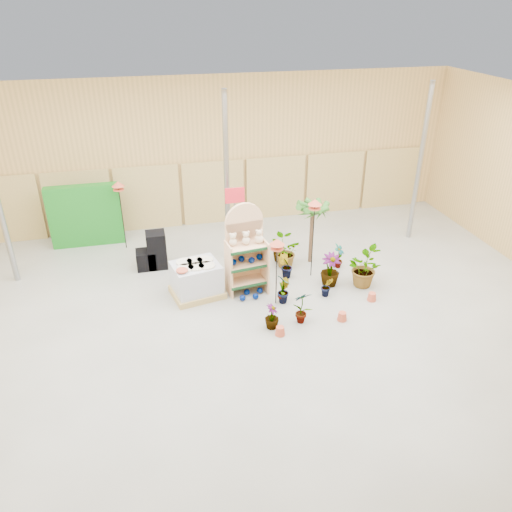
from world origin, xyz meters
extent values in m
cube|color=gray|center=(0.00, 0.00, -0.05)|extent=(15.00, 12.00, 0.10)
cube|color=white|center=(0.00, 0.00, 4.55)|extent=(15.00, 12.00, 0.10)
cube|color=#AE884B|center=(0.00, 6.05, 2.25)|extent=(15.00, 0.10, 4.50)
cylinder|color=gray|center=(5.50, 3.50, 2.25)|extent=(0.14, 0.14, 4.50)
cylinder|color=gray|center=(0.00, 3.50, 2.25)|extent=(0.14, 0.14, 4.50)
cube|color=#A68B4E|center=(-6.00, 5.92, 1.00)|extent=(1.90, 0.06, 2.00)
cube|color=#A68B4E|center=(-4.00, 5.92, 1.00)|extent=(1.90, 0.06, 2.00)
cube|color=#A68B4E|center=(-2.00, 5.92, 1.00)|extent=(1.90, 0.06, 2.00)
cube|color=#A68B4E|center=(0.00, 5.92, 1.00)|extent=(1.90, 0.06, 2.00)
cube|color=#A68B4E|center=(2.00, 5.92, 1.00)|extent=(1.90, 0.06, 2.00)
cube|color=#A68B4E|center=(4.00, 5.92, 1.00)|extent=(1.90, 0.06, 2.00)
cube|color=#A68B4E|center=(6.00, 5.92, 1.00)|extent=(1.90, 0.06, 2.00)
cube|color=tan|center=(0.09, 1.84, 0.88)|extent=(0.94, 0.21, 1.76)
cylinder|color=tan|center=(0.09, 1.84, 1.76)|extent=(0.94, 0.21, 0.93)
cube|color=tan|center=(0.09, 1.57, 0.31)|extent=(0.95, 0.63, 0.04)
cube|color=#0F3819|center=(0.09, 1.31, 0.31)|extent=(0.89, 0.15, 0.06)
cube|color=tan|center=(0.09, 1.57, 0.78)|extent=(0.95, 0.63, 0.04)
cube|color=#0F3819|center=(0.09, 1.31, 0.78)|extent=(0.89, 0.15, 0.06)
cube|color=tan|center=(0.09, 1.57, 1.24)|extent=(0.95, 0.63, 0.04)
cube|color=#0F3819|center=(0.09, 1.31, 1.24)|extent=(0.89, 0.15, 0.06)
cube|color=tan|center=(-0.35, 1.57, 0.67)|extent=(0.11, 0.52, 1.35)
cube|color=tan|center=(0.54, 1.57, 0.67)|extent=(0.11, 0.52, 1.35)
sphere|color=beige|center=(-0.22, 1.63, 1.36)|extent=(0.19, 0.19, 0.19)
sphere|color=beige|center=(-0.22, 1.63, 1.51)|extent=(0.15, 0.15, 0.15)
sphere|color=beige|center=(0.09, 1.63, 1.36)|extent=(0.20, 0.20, 0.20)
sphere|color=beige|center=(0.09, 1.63, 1.52)|extent=(0.15, 0.15, 0.15)
sphere|color=beige|center=(0.40, 1.63, 1.37)|extent=(0.21, 0.21, 0.21)
sphere|color=beige|center=(0.40, 1.63, 1.53)|extent=(0.15, 0.15, 0.15)
sphere|color=#001356|center=(-0.24, 1.55, 0.88)|extent=(0.16, 0.16, 0.16)
sphere|color=#001356|center=(-0.02, 1.67, 0.88)|extent=(0.16, 0.16, 0.16)
sphere|color=#001356|center=(0.20, 1.55, 0.88)|extent=(0.16, 0.16, 0.16)
sphere|color=#001356|center=(0.43, 1.67, 0.88)|extent=(0.16, 0.16, 0.16)
sphere|color=#001356|center=(-0.10, 1.19, 0.07)|extent=(0.15, 0.15, 0.15)
sphere|color=#001356|center=(0.06, 1.43, 0.07)|extent=(0.15, 0.15, 0.15)
sphere|color=#001356|center=(0.22, 1.19, 0.07)|extent=(0.15, 0.15, 0.15)
sphere|color=#001356|center=(0.38, 1.43, 0.07)|extent=(0.15, 0.15, 0.15)
cube|color=#A68B4E|center=(-1.12, 1.72, 0.07)|extent=(1.35, 1.20, 0.15)
cube|color=#B7BBC9|center=(-1.12, 1.72, 0.49)|extent=(1.24, 1.08, 0.69)
cylinder|color=beige|center=(-1.36, 1.58, 0.85)|extent=(0.39, 0.39, 0.04)
cylinder|color=beige|center=(-1.12, 1.58, 0.85)|extent=(0.39, 0.39, 0.04)
cylinder|color=beige|center=(-0.87, 1.58, 0.85)|extent=(0.39, 0.39, 0.04)
cylinder|color=beige|center=(-1.36, 1.87, 0.85)|extent=(0.39, 0.39, 0.04)
cylinder|color=beige|center=(-1.12, 1.87, 0.85)|extent=(0.39, 0.39, 0.04)
cylinder|color=beige|center=(-0.87, 1.87, 0.85)|extent=(0.39, 0.39, 0.04)
cube|color=black|center=(-1.95, 3.37, 0.25)|extent=(0.50, 0.50, 0.50)
cube|color=black|center=(-1.95, 3.37, 0.75)|extent=(0.50, 0.50, 0.50)
cube|color=black|center=(-2.25, 3.37, 0.25)|extent=(0.50, 0.50, 0.50)
cube|color=#156E19|center=(-3.80, 5.20, 0.90)|extent=(2.00, 0.30, 1.80)
cylinder|color=gray|center=(0.10, 3.00, 1.10)|extent=(0.05, 0.05, 2.20)
cube|color=red|center=(0.10, 2.96, 2.00)|extent=(0.50, 0.03, 0.40)
cylinder|color=black|center=(0.64, 0.91, 0.72)|extent=(0.02, 0.02, 1.45)
cylinder|color=#C34E34|center=(0.64, 0.91, 1.45)|extent=(0.30, 0.30, 0.02)
cone|color=#C34E34|center=(0.64, 0.91, 1.62)|extent=(0.34, 0.34, 0.14)
cylinder|color=black|center=(1.88, 1.97, 0.94)|extent=(0.02, 0.02, 1.87)
cylinder|color=#C34E34|center=(1.88, 1.97, 1.87)|extent=(0.30, 0.30, 0.02)
cone|color=#C34E34|center=(1.88, 1.97, 2.04)|extent=(0.34, 0.34, 0.14)
cylinder|color=black|center=(-2.78, 4.72, 0.88)|extent=(0.02, 0.02, 1.76)
cylinder|color=#C34E34|center=(-2.78, 4.72, 1.76)|extent=(0.30, 0.30, 0.02)
cone|color=#C34E34|center=(-2.78, 4.72, 1.93)|extent=(0.34, 0.34, 0.14)
cylinder|color=brown|center=(2.10, 2.70, 0.73)|extent=(0.10, 0.10, 1.47)
imported|color=#2C651F|center=(0.81, 0.91, 0.38)|extent=(0.37, 0.46, 0.77)
imported|color=#2C651F|center=(0.82, 0.94, 0.30)|extent=(0.34, 0.39, 0.61)
imported|color=#2C651F|center=(2.17, 1.41, 0.43)|extent=(0.51, 0.51, 0.85)
imported|color=#2C651F|center=(2.71, 2.19, 0.35)|extent=(0.44, 0.43, 0.69)
imported|color=#2C651F|center=(1.20, 2.03, 0.32)|extent=(0.43, 0.38, 0.64)
imported|color=#2C651F|center=(1.32, 2.60, 0.43)|extent=(1.02, 1.01, 0.86)
imported|color=#2C651F|center=(0.29, -0.01, 0.29)|extent=(0.43, 0.43, 0.57)
imported|color=#2C651F|center=(0.99, 0.05, 0.41)|extent=(0.46, 0.34, 0.81)
imported|color=#2C651F|center=(1.92, 0.94, 0.26)|extent=(0.33, 0.29, 0.52)
imported|color=#2C651F|center=(2.95, 1.24, 0.49)|extent=(0.95, 1.04, 0.99)
imported|color=#2C651F|center=(1.29, 2.93, 0.31)|extent=(0.41, 0.41, 0.61)
camera|label=1|loc=(-2.12, -8.62, 6.49)|focal=35.00mm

